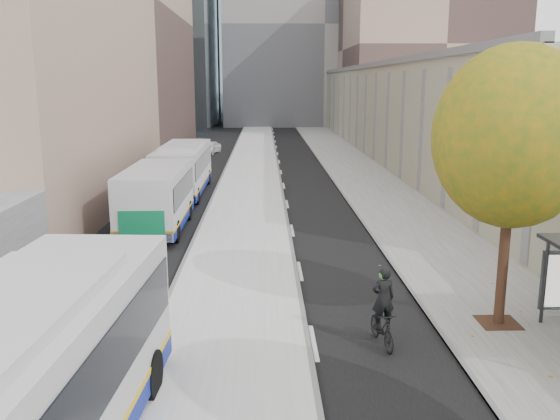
{
  "coord_description": "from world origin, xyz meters",
  "views": [
    {
      "loc": [
        -2.92,
        -2.33,
        6.65
      ],
      "look_at": [
        -2.4,
        16.9,
        2.5
      ],
      "focal_mm": 38.0,
      "sensor_mm": 36.0,
      "label": 1
    }
  ],
  "objects": [
    {
      "name": "bus_platform",
      "position": [
        -3.88,
        35.0,
        0.07
      ],
      "size": [
        4.25,
        150.0,
        0.15
      ],
      "primitive_type": "cube",
      "color": "beige",
      "rests_on": "ground"
    },
    {
      "name": "sidewalk",
      "position": [
        4.12,
        35.0,
        0.04
      ],
      "size": [
        4.75,
        150.0,
        0.08
      ],
      "primitive_type": "cube",
      "color": "slate",
      "rests_on": "ground"
    },
    {
      "name": "building_tan",
      "position": [
        15.5,
        64.0,
        4.0
      ],
      "size": [
        18.0,
        92.0,
        8.0
      ],
      "primitive_type": "cube",
      "color": "gray",
      "rests_on": "ground"
    },
    {
      "name": "building_far_block",
      "position": [
        6.0,
        96.0,
        15.0
      ],
      "size": [
        30.0,
        18.0,
        30.0
      ],
      "primitive_type": "cube",
      "color": "gray",
      "rests_on": "ground"
    },
    {
      "name": "tree_c",
      "position": [
        3.6,
        13.0,
        5.25
      ],
      "size": [
        4.2,
        4.2,
        7.28
      ],
      "color": "black",
      "rests_on": "sidewalk"
    },
    {
      "name": "bus_far",
      "position": [
        -7.82,
        29.44,
        1.58
      ],
      "size": [
        2.57,
        17.36,
        2.89
      ],
      "rotation": [
        0.0,
        0.0,
        0.0
      ],
      "color": "silver",
      "rests_on": "ground"
    },
    {
      "name": "cyclist",
      "position": [
        0.09,
        11.83,
        0.78
      ],
      "size": [
        0.72,
        1.7,
        2.11
      ],
      "rotation": [
        0.0,
        0.0,
        0.16
      ],
      "color": "black",
      "rests_on": "ground"
    },
    {
      "name": "distant_car",
      "position": [
        -8.09,
        54.25,
        0.59
      ],
      "size": [
        2.19,
        3.7,
        1.18
      ],
      "primitive_type": "imported",
      "rotation": [
        0.0,
        0.0,
        -0.24
      ],
      "color": "white",
      "rests_on": "ground"
    }
  ]
}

